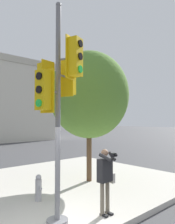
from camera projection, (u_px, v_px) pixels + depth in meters
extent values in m
cube|color=#BCB7AD|center=(76.00, 180.00, 9.40)|extent=(8.00, 8.00, 0.18)
cylinder|color=slate|center=(57.00, 222.00, 5.20)|extent=(0.52, 0.52, 0.12)
cylinder|color=slate|center=(58.00, 111.00, 5.31)|extent=(0.13, 0.13, 5.19)
sphere|color=slate|center=(58.00, 5.00, 5.41)|extent=(0.14, 0.14, 0.14)
cylinder|color=slate|center=(52.00, 80.00, 5.48)|extent=(0.10, 0.32, 0.05)
cube|color=#E5B70C|center=(45.00, 81.00, 5.65)|extent=(0.34, 0.29, 0.90)
cube|color=#E5B70C|center=(48.00, 80.00, 5.57)|extent=(0.42, 0.09, 1.02)
cylinder|color=black|center=(41.00, 70.00, 5.74)|extent=(0.17, 0.06, 0.17)
cylinder|color=black|center=(41.00, 82.00, 5.73)|extent=(0.17, 0.06, 0.17)
cylinder|color=green|center=(41.00, 93.00, 5.72)|extent=(0.17, 0.06, 0.17)
cylinder|color=slate|center=(66.00, 59.00, 5.25)|extent=(0.15, 0.32, 0.05)
cube|color=#E5B70C|center=(76.00, 57.00, 5.12)|extent=(0.36, 0.33, 0.90)
cube|color=#E5B70C|center=(71.00, 58.00, 5.18)|extent=(0.40, 0.16, 1.02)
cylinder|color=black|center=(80.00, 44.00, 5.06)|extent=(0.17, 0.08, 0.17)
cylinder|color=black|center=(80.00, 56.00, 5.05)|extent=(0.17, 0.08, 0.17)
cylinder|color=green|center=(80.00, 69.00, 5.04)|extent=(0.17, 0.08, 0.17)
cylinder|color=slate|center=(52.00, 92.00, 5.14)|extent=(0.32, 0.13, 0.05)
cube|color=#E5B70C|center=(43.00, 90.00, 4.91)|extent=(0.31, 0.35, 0.90)
cube|color=#E5B70C|center=(47.00, 91.00, 5.02)|extent=(0.13, 0.41, 1.02)
cylinder|color=black|center=(39.00, 76.00, 4.81)|extent=(0.07, 0.17, 0.17)
cylinder|color=black|center=(39.00, 89.00, 4.80)|extent=(0.07, 0.17, 0.17)
cylinder|color=green|center=(39.00, 103.00, 4.78)|extent=(0.07, 0.17, 0.17)
cylinder|color=slate|center=(63.00, 76.00, 5.54)|extent=(0.31, 0.16, 0.05)
cube|color=#E5B70C|center=(69.00, 78.00, 5.79)|extent=(0.33, 0.37, 0.90)
cube|color=#E5B70C|center=(66.00, 77.00, 5.67)|extent=(0.17, 0.40, 1.02)
cylinder|color=black|center=(72.00, 68.00, 5.92)|extent=(0.09, 0.17, 0.17)
cylinder|color=black|center=(72.00, 79.00, 5.91)|extent=(0.09, 0.17, 0.17)
cylinder|color=green|center=(72.00, 90.00, 5.90)|extent=(0.09, 0.17, 0.17)
cube|color=black|center=(104.00, 215.00, 5.64)|extent=(0.09, 0.24, 0.05)
cube|color=black|center=(109.00, 213.00, 5.78)|extent=(0.09, 0.24, 0.05)
cylinder|color=#6B6051|center=(102.00, 199.00, 5.70)|extent=(0.11, 0.11, 0.86)
cylinder|color=#6B6051|center=(107.00, 197.00, 5.84)|extent=(0.11, 0.11, 0.86)
cube|color=#232326|center=(105.00, 170.00, 5.80)|extent=(0.40, 0.22, 0.61)
sphere|color=#8C664C|center=(105.00, 153.00, 5.82)|extent=(0.19, 0.19, 0.19)
cube|color=black|center=(114.00, 155.00, 5.59)|extent=(0.12, 0.10, 0.09)
cylinder|color=black|center=(116.00, 155.00, 5.53)|extent=(0.06, 0.08, 0.06)
cylinder|color=#232326|center=(105.00, 157.00, 5.62)|extent=(0.23, 0.35, 0.22)
cylinder|color=#232326|center=(112.00, 156.00, 5.80)|extent=(0.23, 0.35, 0.22)
cube|color=#B7B2A8|center=(111.00, 178.00, 5.99)|extent=(0.10, 0.20, 0.26)
cylinder|color=brown|center=(89.00, 151.00, 9.02)|extent=(0.21, 0.21, 2.41)
ellipsoid|color=#568433|center=(89.00, 95.00, 9.11)|extent=(3.29, 3.29, 3.62)
cylinder|color=#99999E|center=(38.00, 190.00, 6.75)|extent=(0.19, 0.19, 0.66)
sphere|color=#99999E|center=(39.00, 177.00, 6.76)|extent=(0.18, 0.18, 0.18)
cylinder|color=#99999E|center=(41.00, 189.00, 6.66)|extent=(0.09, 0.06, 0.09)
cube|color=beige|center=(1.00, 105.00, 30.85)|extent=(10.59, 11.49, 9.72)
cube|color=#B2AD9E|center=(2.00, 68.00, 31.06)|extent=(10.79, 11.69, 0.80)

